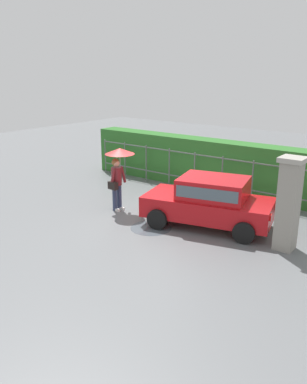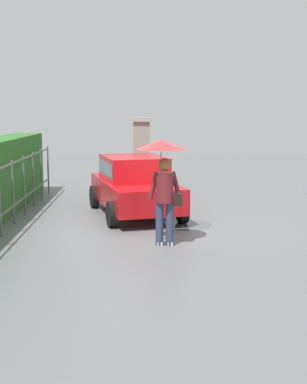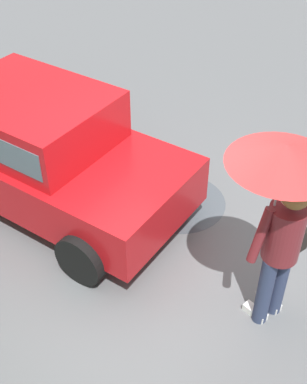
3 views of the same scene
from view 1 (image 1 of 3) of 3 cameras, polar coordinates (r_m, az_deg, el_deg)
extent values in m
plane|color=slate|center=(12.61, 1.72, -3.49)|extent=(40.00, 40.00, 0.00)
cube|color=#B71116|center=(11.78, 7.76, -2.15)|extent=(3.99, 2.49, 0.60)
cube|color=#B71116|center=(11.56, 8.60, 0.56)|extent=(2.19, 1.86, 0.60)
cube|color=#4C5B66|center=(11.56, 8.60, 0.66)|extent=(2.05, 1.84, 0.33)
cylinder|color=black|center=(11.52, 0.54, -3.92)|extent=(0.63, 0.32, 0.60)
cylinder|color=black|center=(12.99, 3.46, -1.49)|extent=(0.63, 0.32, 0.60)
cylinder|color=black|center=(10.85, 12.82, -5.73)|extent=(0.63, 0.32, 0.60)
cylinder|color=black|center=(12.40, 14.36, -2.92)|extent=(0.63, 0.32, 0.60)
cube|color=red|center=(10.89, 16.42, -3.51)|extent=(0.11, 0.21, 0.16)
cube|color=red|center=(11.92, 17.15, -1.78)|extent=(0.11, 0.21, 0.16)
cylinder|color=#2D3856|center=(13.17, -4.92, -0.67)|extent=(0.15, 0.15, 0.86)
cylinder|color=#2D3856|center=(13.04, -5.58, -0.86)|extent=(0.15, 0.15, 0.86)
cube|color=white|center=(13.25, -4.70, -2.33)|extent=(0.26, 0.10, 0.08)
cube|color=white|center=(13.12, -5.36, -2.54)|extent=(0.26, 0.10, 0.08)
cylinder|color=maroon|center=(12.90, -5.33, 2.28)|extent=(0.34, 0.34, 0.58)
sphere|color=#DBAD89|center=(12.80, -5.38, 4.14)|extent=(0.22, 0.22, 0.22)
sphere|color=olive|center=(12.82, -5.47, 4.25)|extent=(0.25, 0.25, 0.25)
cylinder|color=maroon|center=(12.98, -4.37, 2.52)|extent=(0.11, 0.23, 0.56)
cylinder|color=maroon|center=(12.70, -5.85, 2.16)|extent=(0.11, 0.23, 0.56)
cylinder|color=#B2B2B7|center=(12.80, -4.81, 3.76)|extent=(0.02, 0.02, 0.77)
cone|color=red|center=(12.70, -4.86, 5.87)|extent=(0.95, 0.95, 0.19)
cube|color=black|center=(12.72, -5.83, 0.92)|extent=(0.36, 0.20, 0.24)
cube|color=gray|center=(10.52, 18.75, -2.02)|extent=(0.48, 0.48, 2.30)
cube|color=#9E998E|center=(10.21, 19.39, 4.42)|extent=(0.60, 0.60, 0.12)
cylinder|color=#59605B|center=(17.97, -6.92, 5.13)|extent=(0.05, 0.05, 1.50)
cylinder|color=#59605B|center=(17.19, -4.12, 4.67)|extent=(0.05, 0.05, 1.50)
cylinder|color=#59605B|center=(16.45, -1.06, 4.14)|extent=(0.05, 0.05, 1.50)
cylinder|color=#59605B|center=(15.76, 2.27, 3.56)|extent=(0.05, 0.05, 1.50)
cylinder|color=#59605B|center=(15.13, 5.88, 2.91)|extent=(0.05, 0.05, 1.50)
cylinder|color=#59605B|center=(14.57, 9.78, 2.20)|extent=(0.05, 0.05, 1.50)
cylinder|color=#59605B|center=(14.09, 13.97, 1.42)|extent=(0.05, 0.05, 1.50)
cylinder|color=#59605B|center=(13.68, 18.43, 0.58)|extent=(0.05, 0.05, 1.50)
cube|color=#59605B|center=(14.69, 7.90, 5.09)|extent=(10.53, 0.03, 0.04)
cube|color=#59605B|center=(14.92, 7.75, 1.45)|extent=(10.53, 0.03, 0.04)
cube|color=#2D6B28|center=(15.39, 9.15, 3.79)|extent=(11.53, 0.90, 1.90)
cylinder|color=#4C545B|center=(11.69, -0.37, -5.17)|extent=(1.21, 1.21, 0.00)
camera|label=2|loc=(20.79, -25.02, 10.50)|focal=48.22mm
camera|label=3|loc=(15.79, -2.38, 16.29)|focal=46.79mm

